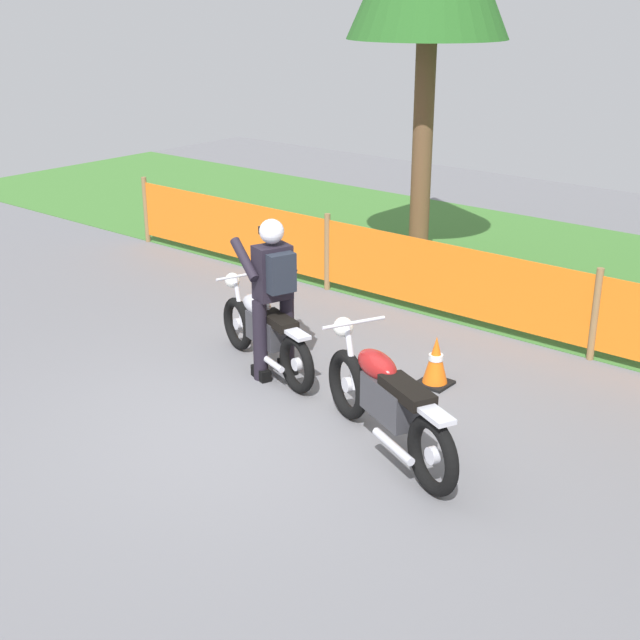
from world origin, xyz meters
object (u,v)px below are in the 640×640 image
object	(u,v)px
rider_lead	(273,290)
motorcycle_lead	(265,330)
motorcycle_trailing	(386,400)
traffic_cone	(436,361)

from	to	relation	value
rider_lead	motorcycle_lead	bearing A→B (deg)	0.51
motorcycle_lead	motorcycle_trailing	xyz separation A→B (m)	(2.02, -0.62, 0.05)
motorcycle_lead	traffic_cone	distance (m)	1.83
traffic_cone	rider_lead	bearing A→B (deg)	-148.22
motorcycle_lead	rider_lead	size ratio (longest dim) A/B	1.09
motorcycle_trailing	motorcycle_lead	bearing A→B (deg)	7.57
rider_lead	traffic_cone	distance (m)	1.81
motorcycle_lead	rider_lead	world-z (taller)	rider_lead
motorcycle_lead	rider_lead	bearing A→B (deg)	-179.49
motorcycle_lead	traffic_cone	size ratio (longest dim) A/B	3.49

